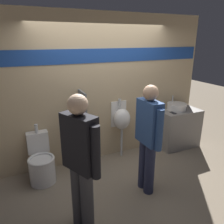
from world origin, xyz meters
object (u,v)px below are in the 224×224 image
person_in_vest (148,136)px  urinal_near_counter (122,119)px  cell_phone (173,113)px  person_with_lanyard (81,160)px  sink_basin (176,106)px  toilet (41,164)px

person_in_vest → urinal_near_counter: bearing=-7.6°
cell_phone → person_in_vest: bearing=-143.4°
cell_phone → person_with_lanyard: size_ratio=0.08×
sink_basin → cell_phone: (-0.21, -0.16, -0.06)m
sink_basin → toilet: size_ratio=0.44×
cell_phone → urinal_near_counter: size_ratio=0.12×
cell_phone → person_in_vest: person_in_vest is taller
cell_phone → urinal_near_counter: urinal_near_counter is taller
urinal_near_counter → person_in_vest: 1.11m
toilet → person_with_lanyard: size_ratio=0.54×
cell_phone → person_in_vest: 1.47m
urinal_near_counter → toilet: size_ratio=1.26×
sink_basin → toilet: 2.89m
cell_phone → toilet: 2.67m
sink_basin → urinal_near_counter: (-1.27, 0.06, -0.11)m
toilet → person_with_lanyard: person_with_lanyard is taller
sink_basin → person_in_vest: (-1.39, -1.03, 0.02)m
urinal_near_counter → sink_basin: bearing=-2.9°
person_in_vest → person_with_lanyard: size_ratio=0.97×
toilet → sink_basin: bearing=2.4°
urinal_near_counter → cell_phone: bearing=-11.8°
toilet → person_with_lanyard: bearing=-74.3°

